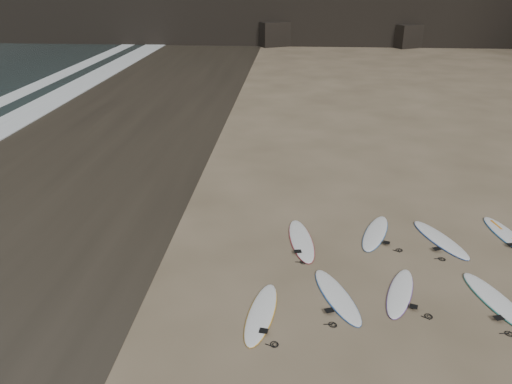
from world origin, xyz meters
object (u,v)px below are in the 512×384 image
at_px(surfboard_5, 301,240).
at_px(surfboard_8, 507,235).
at_px(surfboard_2, 400,292).
at_px(surfboard_7, 440,239).
at_px(surfboard_0, 261,313).
at_px(surfboard_3, 497,301).
at_px(surfboard_1, 337,296).
at_px(surfboard_6, 375,233).

relative_size(surfboard_5, surfboard_8, 1.07).
distance_m(surfboard_2, surfboard_7, 3.35).
distance_m(surfboard_0, surfboard_3, 5.87).
bearing_deg(surfboard_7, surfboard_2, -144.06).
bearing_deg(surfboard_2, surfboard_1, -151.62).
height_order(surfboard_0, surfboard_6, surfboard_6).
height_order(surfboard_2, surfboard_6, surfboard_6).
distance_m(surfboard_1, surfboard_3, 3.94).
xyz_separation_m(surfboard_0, surfboard_3, (5.80, 0.89, 0.00)).
distance_m(surfboard_3, surfboard_5, 5.52).
relative_size(surfboard_6, surfboard_7, 0.98).
relative_size(surfboard_1, surfboard_2, 1.07).
height_order(surfboard_0, surfboard_7, surfboard_7).
relative_size(surfboard_2, surfboard_3, 0.88).
distance_m(surfboard_5, surfboard_8, 6.40).
height_order(surfboard_0, surfboard_5, surfboard_5).
relative_size(surfboard_3, surfboard_7, 1.04).
height_order(surfboard_2, surfboard_7, surfboard_7).
xyz_separation_m(surfboard_3, surfboard_5, (-4.82, 2.70, 0.00)).
bearing_deg(surfboard_6, surfboard_0, -108.56).
bearing_deg(surfboard_0, surfboard_8, 39.30).
bearing_deg(surfboard_2, surfboard_8, 59.28).
relative_size(surfboard_0, surfboard_8, 0.99).
bearing_deg(surfboard_1, surfboard_0, -176.02).
bearing_deg(surfboard_2, surfboard_5, 153.73).
relative_size(surfboard_0, surfboard_7, 0.97).
distance_m(surfboard_0, surfboard_1, 2.03).
distance_m(surfboard_1, surfboard_8, 6.54).
bearing_deg(surfboard_2, surfboard_7, 77.49).
distance_m(surfboard_7, surfboard_8, 2.17).
bearing_deg(surfboard_8, surfboard_2, -150.12).
bearing_deg(surfboard_3, surfboard_2, 157.05).
bearing_deg(surfboard_1, surfboard_5, 87.62).
xyz_separation_m(surfboard_3, surfboard_6, (-2.51, 3.34, -0.00)).
bearing_deg(surfboard_5, surfboard_0, -113.98).
bearing_deg(surfboard_0, surfboard_6, 60.39).
bearing_deg(surfboard_6, surfboard_2, -67.34).
xyz_separation_m(surfboard_2, surfboard_3, (2.33, -0.21, 0.01)).
relative_size(surfboard_1, surfboard_6, 1.00).
bearing_deg(surfboard_5, surfboard_3, -37.88).
bearing_deg(surfboard_7, surfboard_3, -101.90).
bearing_deg(surfboard_6, surfboard_8, 21.86).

